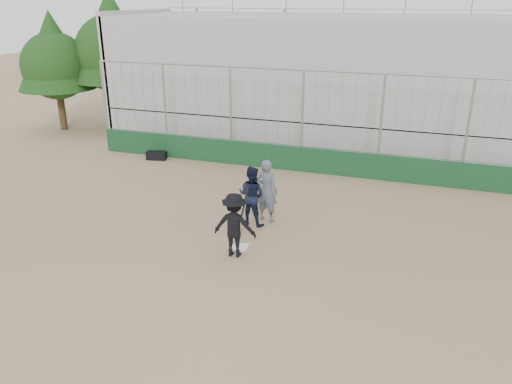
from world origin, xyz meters
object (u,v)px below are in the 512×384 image
(batter_at_plate, at_px, (235,225))
(umpire, at_px, (267,194))
(equipment_bag, at_px, (156,156))
(catcher_crouched, at_px, (251,205))

(batter_at_plate, bearing_deg, umpire, 87.17)
(batter_at_plate, xyz_separation_m, equipment_bag, (-6.29, 6.89, -0.72))
(catcher_crouched, xyz_separation_m, umpire, (0.35, 0.42, 0.27))
(catcher_crouched, xyz_separation_m, equipment_bag, (-6.05, 4.86, -0.45))
(batter_at_plate, relative_size, equipment_bag, 2.17)
(catcher_crouched, bearing_deg, umpire, 49.61)
(batter_at_plate, relative_size, umpire, 1.08)
(equipment_bag, bearing_deg, catcher_crouched, -38.78)
(batter_at_plate, height_order, catcher_crouched, batter_at_plate)
(batter_at_plate, height_order, equipment_bag, batter_at_plate)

